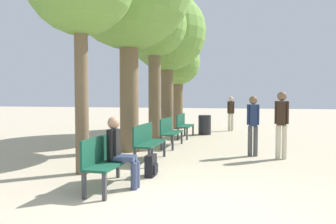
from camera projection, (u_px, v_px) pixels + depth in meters
ground_plane at (183, 209)px, 4.78m from camera, size 80.00×80.00×0.00m
bench_row_0 at (107, 157)px, 5.89m from camera, size 0.44×1.51×0.94m
bench_row_1 at (147, 140)px, 8.27m from camera, size 0.44×1.51×0.94m
bench_row_2 at (169, 130)px, 10.65m from camera, size 0.44×1.51×0.94m
bench_row_3 at (184, 124)px, 13.04m from camera, size 0.44×1.51×0.94m
tree_row_2 at (154, 28)px, 12.26m from camera, size 2.43×2.43×5.56m
tree_row_3 at (167, 33)px, 14.21m from camera, size 3.39×3.39×6.14m
tree_row_4 at (178, 65)px, 16.49m from camera, size 2.26×2.26×4.49m
person_seated at (120, 150)px, 5.87m from camera, size 0.58×0.33×1.28m
backpack at (151, 166)px, 6.72m from camera, size 0.21×0.36×0.45m
pedestrian_near at (282, 121)px, 8.53m from camera, size 0.36×0.29×1.77m
pedestrian_mid at (231, 111)px, 15.51m from camera, size 0.33×0.29×1.63m
pedestrian_far at (253, 122)px, 8.96m from camera, size 0.33×0.24×1.65m
trash_bin at (205, 125)px, 14.03m from camera, size 0.54×0.54×0.83m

